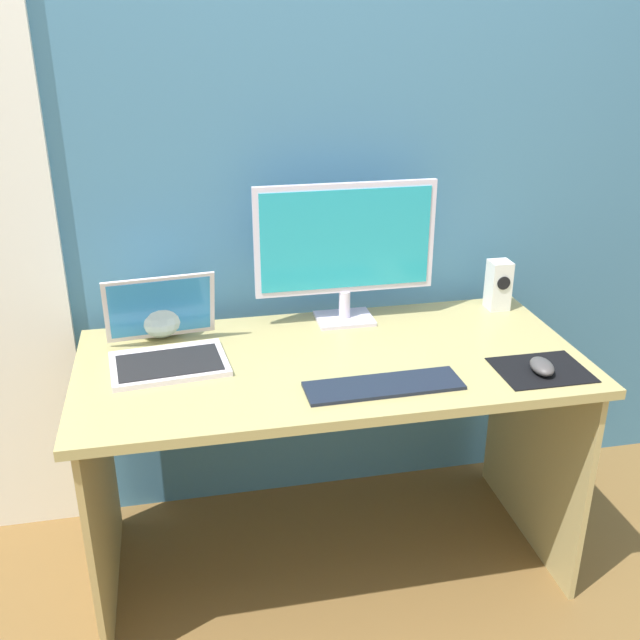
{
  "coord_description": "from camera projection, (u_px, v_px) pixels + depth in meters",
  "views": [
    {
      "loc": [
        -0.41,
        -1.84,
        1.66
      ],
      "look_at": [
        -0.04,
        -0.02,
        0.86
      ],
      "focal_mm": 40.92,
      "sensor_mm": 36.0,
      "label": 1
    }
  ],
  "objects": [
    {
      "name": "mousepad",
      "position": [
        541.0,
        370.0,
        2.03
      ],
      "size": [
        0.25,
        0.2,
        0.0
      ],
      "primitive_type": "cube",
      "color": "black",
      "rests_on": "desk"
    },
    {
      "name": "wall_back",
      "position": [
        303.0,
        150.0,
        2.28
      ],
      "size": [
        6.0,
        0.04,
        2.5
      ],
      "primitive_type": "cube",
      "color": "teal",
      "rests_on": "ground_plane"
    },
    {
      "name": "monitor",
      "position": [
        345.0,
        246.0,
        2.25
      ],
      "size": [
        0.57,
        0.14,
        0.45
      ],
      "color": "silver",
      "rests_on": "desk"
    },
    {
      "name": "laptop",
      "position": [
        166.0,
        344.0,
        2.07
      ],
      "size": [
        0.35,
        0.33,
        0.23
      ],
      "color": "silver",
      "rests_on": "desk"
    },
    {
      "name": "mouse",
      "position": [
        542.0,
        366.0,
        2.0
      ],
      "size": [
        0.07,
        0.11,
        0.04
      ],
      "primitive_type": "ellipsoid",
      "rotation": [
        0.0,
        0.0,
        -0.13
      ],
      "color": "#484445",
      "rests_on": "mousepad"
    },
    {
      "name": "speaker_right",
      "position": [
        498.0,
        285.0,
        2.42
      ],
      "size": [
        0.07,
        0.07,
        0.17
      ],
      "color": "white",
      "rests_on": "desk"
    },
    {
      "name": "fishbowl",
      "position": [
        159.0,
        309.0,
        2.22
      ],
      "size": [
        0.18,
        0.18,
        0.18
      ],
      "primitive_type": "sphere",
      "color": "silver",
      "rests_on": "desk"
    },
    {
      "name": "desk",
      "position": [
        331.0,
        403.0,
        2.16
      ],
      "size": [
        1.45,
        0.69,
        0.73
      ],
      "color": "tan",
      "rests_on": "ground_plane"
    },
    {
      "name": "keyboard_external",
      "position": [
        384.0,
        386.0,
        1.94
      ],
      "size": [
        0.42,
        0.13,
        0.01
      ],
      "primitive_type": "cube",
      "rotation": [
        0.0,
        0.0,
        0.02
      ],
      "color": "#1A2031",
      "rests_on": "desk"
    },
    {
      "name": "ground_plane",
      "position": [
        330.0,
        558.0,
        2.39
      ],
      "size": [
        8.0,
        8.0,
        0.0
      ],
      "primitive_type": "plane",
      "color": "brown"
    }
  ]
}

